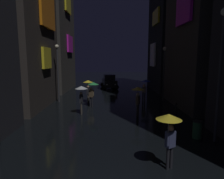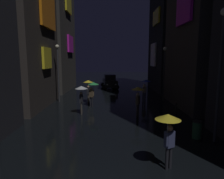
{
  "view_description": "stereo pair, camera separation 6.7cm",
  "coord_description": "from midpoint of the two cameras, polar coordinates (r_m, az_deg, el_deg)",
  "views": [
    {
      "loc": [
        -0.14,
        -4.03,
        3.99
      ],
      "look_at": [
        0.0,
        10.24,
        1.84
      ],
      "focal_mm": 32.0,
      "sensor_mm": 36.0,
      "label": 1
    },
    {
      "loc": [
        -0.08,
        -4.03,
        3.99
      ],
      "look_at": [
        0.0,
        10.24,
        1.84
      ],
      "focal_mm": 32.0,
      "sensor_mm": 36.0,
      "label": 2
    }
  ],
  "objects": [
    {
      "name": "streetlamp_right_near",
      "position": [
        10.59,
        28.77,
        6.84
      ],
      "size": [
        0.36,
        0.36,
        6.28
      ],
      "color": "#2D2D33",
      "rests_on": "ground"
    },
    {
      "name": "pedestrian_midstreet_centre_clear",
      "position": [
        14.49,
        -8.63,
        -0.74
      ],
      "size": [
        0.9,
        0.9,
        2.12
      ],
      "color": "#38332D",
      "rests_on": "ground"
    },
    {
      "name": "building_left_far",
      "position": [
        28.21,
        -16.64,
        21.41
      ],
      "size": [
        4.25,
        8.86,
        20.84
      ],
      "color": "#33302D",
      "rests_on": "ground"
    },
    {
      "name": "bicycle_parked_at_storefront",
      "position": [
        15.16,
        17.88,
        -5.59
      ],
      "size": [
        0.57,
        1.76,
        0.96
      ],
      "color": "black",
      "rests_on": "ground"
    },
    {
      "name": "pedestrian_midstreet_left_blue",
      "position": [
        19.14,
        9.69,
        1.5
      ],
      "size": [
        0.9,
        0.9,
        2.12
      ],
      "color": "black",
      "rests_on": "ground"
    },
    {
      "name": "pedestrian_foreground_left_green",
      "position": [
        16.76,
        -5.41,
        0.58
      ],
      "size": [
        0.9,
        0.9,
        2.12
      ],
      "color": "black",
      "rests_on": "ground"
    },
    {
      "name": "pedestrian_far_right_yellow",
      "position": [
        7.41,
        16.06,
        -10.03
      ],
      "size": [
        0.9,
        0.9,
        2.12
      ],
      "color": "black",
      "rests_on": "ground"
    },
    {
      "name": "trash_bin",
      "position": [
        11.23,
        23.25,
        -10.43
      ],
      "size": [
        0.46,
        0.46,
        0.93
      ],
      "color": "#265933",
      "rests_on": "ground"
    },
    {
      "name": "building_right_far",
      "position": [
        27.94,
        16.73,
        22.03
      ],
      "size": [
        4.25,
        8.03,
        21.29
      ],
      "color": "black",
      "rests_on": "ground"
    },
    {
      "name": "streetlamp_left_far",
      "position": [
        19.29,
        -15.09,
        6.4
      ],
      "size": [
        0.36,
        0.36,
        5.34
      ],
      "color": "#2D2D33",
      "rests_on": "ground"
    },
    {
      "name": "pedestrian_foreground_right_yellow",
      "position": [
        18.31,
        -6.68,
        1.24
      ],
      "size": [
        0.9,
        0.9,
        2.12
      ],
      "color": "#38332D",
      "rests_on": "ground"
    },
    {
      "name": "pedestrian_near_crossing_yellow",
      "position": [
        14.0,
        7.54,
        -1.04
      ],
      "size": [
        0.9,
        0.9,
        2.12
      ],
      "color": "#38332D",
      "rests_on": "ground"
    },
    {
      "name": "streetlamp_right_far",
      "position": [
        19.71,
        14.8,
        6.18
      ],
      "size": [
        0.36,
        0.36,
        5.17
      ],
      "color": "#2D2D33",
      "rests_on": "ground"
    },
    {
      "name": "car_distant",
      "position": [
        27.88,
        -0.59,
        2.28
      ],
      "size": [
        2.59,
        4.3,
        1.92
      ],
      "color": "black",
      "rests_on": "ground"
    }
  ]
}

